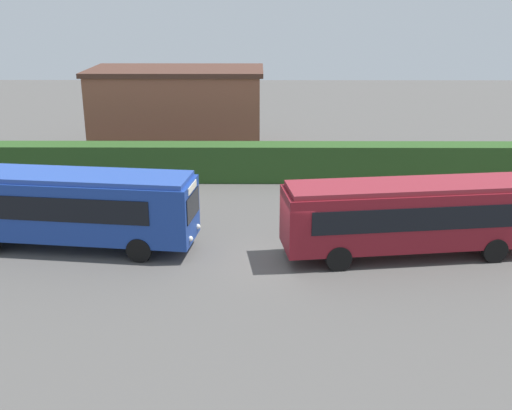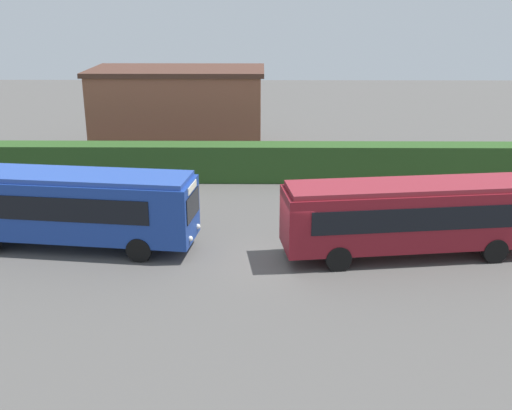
# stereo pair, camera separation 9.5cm
# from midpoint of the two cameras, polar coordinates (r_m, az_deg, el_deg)

# --- Properties ---
(ground_plane) EXTENTS (110.03, 110.03, 0.00)m
(ground_plane) POSITION_cam_midpoint_polar(r_m,az_deg,el_deg) (24.37, 2.30, -5.22)
(ground_plane) COLOR #514F4C
(bus_blue) EXTENTS (10.52, 3.71, 3.20)m
(bus_blue) POSITION_cam_midpoint_polar(r_m,az_deg,el_deg) (26.16, -16.77, 0.01)
(bus_blue) COLOR navy
(bus_blue) RESTS_ON ground_plane
(bus_maroon) EXTENTS (10.45, 3.62, 3.05)m
(bus_maroon) POSITION_cam_midpoint_polar(r_m,az_deg,el_deg) (24.95, 14.37, -0.86)
(bus_maroon) COLOR maroon
(bus_maroon) RESTS_ON ground_plane
(person_center) EXTENTS (0.46, 0.56, 1.72)m
(person_center) POSITION_cam_midpoint_polar(r_m,az_deg,el_deg) (29.22, -20.66, -0.41)
(person_center) COLOR olive
(person_center) RESTS_ON ground_plane
(hedge_row) EXTENTS (67.02, 1.64, 2.08)m
(hedge_row) POSITION_cam_midpoint_polar(r_m,az_deg,el_deg) (34.68, 1.79, 4.02)
(hedge_row) COLOR #294D1E
(hedge_row) RESTS_ON ground_plane
(depot_building) EXTENTS (11.25, 6.08, 5.55)m
(depot_building) POSITION_cam_midpoint_polar(r_m,az_deg,el_deg) (41.11, -7.15, 8.74)
(depot_building) COLOR brown
(depot_building) RESTS_ON ground_plane
(traffic_cone) EXTENTS (0.36, 0.36, 0.60)m
(traffic_cone) POSITION_cam_midpoint_polar(r_m,az_deg,el_deg) (32.65, -6.04, 1.61)
(traffic_cone) COLOR orange
(traffic_cone) RESTS_ON ground_plane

